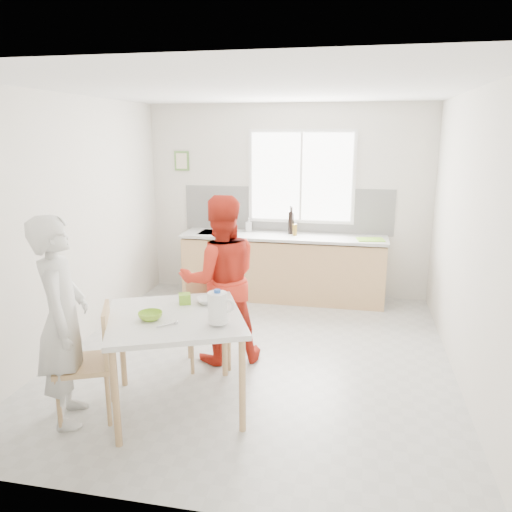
{
  "coord_description": "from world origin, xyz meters",
  "views": [
    {
      "loc": [
        0.99,
        -4.77,
        2.31
      ],
      "look_at": [
        -0.03,
        0.2,
        1.05
      ],
      "focal_mm": 35.0,
      "sensor_mm": 36.0,
      "label": 1
    }
  ],
  "objects_px": {
    "chair_left": "(93,358)",
    "person_red": "(221,280)",
    "milk_jug": "(218,307)",
    "dining_table": "(176,325)",
    "bowl_green": "(150,316)",
    "wine_bottle_b": "(292,223)",
    "person_white": "(62,321)",
    "bowl_white": "(208,301)",
    "chair_far": "(207,315)",
    "wine_bottle_a": "(291,223)"
  },
  "relations": [
    {
      "from": "wine_bottle_a",
      "to": "person_white",
      "type": "bearing_deg",
      "value": -111.12
    },
    {
      "from": "person_red",
      "to": "bowl_green",
      "type": "distance_m",
      "value": 1.14
    },
    {
      "from": "chair_left",
      "to": "person_white",
      "type": "bearing_deg",
      "value": -90.0
    },
    {
      "from": "chair_left",
      "to": "person_white",
      "type": "xyz_separation_m",
      "value": [
        -0.19,
        -0.08,
        0.33
      ]
    },
    {
      "from": "chair_left",
      "to": "bowl_white",
      "type": "height_order",
      "value": "chair_left"
    },
    {
      "from": "chair_far",
      "to": "wine_bottle_b",
      "type": "bearing_deg",
      "value": 52.96
    },
    {
      "from": "milk_jug",
      "to": "bowl_green",
      "type": "bearing_deg",
      "value": 156.14
    },
    {
      "from": "chair_left",
      "to": "milk_jug",
      "type": "height_order",
      "value": "milk_jug"
    },
    {
      "from": "person_white",
      "to": "dining_table",
      "type": "bearing_deg",
      "value": -90.0
    },
    {
      "from": "person_red",
      "to": "wine_bottle_b",
      "type": "relative_size",
      "value": 5.73
    },
    {
      "from": "person_white",
      "to": "bowl_green",
      "type": "bearing_deg",
      "value": -94.18
    },
    {
      "from": "dining_table",
      "to": "bowl_green",
      "type": "distance_m",
      "value": 0.24
    },
    {
      "from": "chair_left",
      "to": "milk_jug",
      "type": "relative_size",
      "value": 3.47
    },
    {
      "from": "chair_far",
      "to": "wine_bottle_b",
      "type": "distance_m",
      "value": 2.4
    },
    {
      "from": "bowl_green",
      "to": "wine_bottle_b",
      "type": "relative_size",
      "value": 0.66
    },
    {
      "from": "bowl_green",
      "to": "bowl_white",
      "type": "bearing_deg",
      "value": 54.35
    },
    {
      "from": "chair_left",
      "to": "wine_bottle_b",
      "type": "bearing_deg",
      "value": 137.78
    },
    {
      "from": "chair_far",
      "to": "chair_left",
      "type": "bearing_deg",
      "value": -141.44
    },
    {
      "from": "chair_far",
      "to": "milk_jug",
      "type": "height_order",
      "value": "milk_jug"
    },
    {
      "from": "person_white",
      "to": "chair_left",
      "type": "bearing_deg",
      "value": -90.0
    },
    {
      "from": "wine_bottle_a",
      "to": "wine_bottle_b",
      "type": "distance_m",
      "value": 0.03
    },
    {
      "from": "wine_bottle_a",
      "to": "wine_bottle_b",
      "type": "relative_size",
      "value": 1.07
    },
    {
      "from": "person_red",
      "to": "wine_bottle_a",
      "type": "height_order",
      "value": "person_red"
    },
    {
      "from": "wine_bottle_b",
      "to": "chair_far",
      "type": "bearing_deg",
      "value": -103.65
    },
    {
      "from": "person_red",
      "to": "person_white",
      "type": "bearing_deg",
      "value": 31.73
    },
    {
      "from": "chair_left",
      "to": "bowl_white",
      "type": "xyz_separation_m",
      "value": [
        0.8,
        0.62,
        0.34
      ]
    },
    {
      "from": "milk_jug",
      "to": "wine_bottle_a",
      "type": "bearing_deg",
      "value": 64.39
    },
    {
      "from": "chair_far",
      "to": "person_white",
      "type": "bearing_deg",
      "value": -146.39
    },
    {
      "from": "person_white",
      "to": "bowl_green",
      "type": "xyz_separation_m",
      "value": [
        0.65,
        0.23,
        0.01
      ]
    },
    {
      "from": "chair_left",
      "to": "wine_bottle_a",
      "type": "relative_size",
      "value": 2.96
    },
    {
      "from": "person_white",
      "to": "bowl_white",
      "type": "height_order",
      "value": "person_white"
    },
    {
      "from": "chair_left",
      "to": "bowl_green",
      "type": "height_order",
      "value": "chair_left"
    },
    {
      "from": "chair_far",
      "to": "milk_jug",
      "type": "relative_size",
      "value": 3.38
    },
    {
      "from": "chair_left",
      "to": "person_red",
      "type": "distance_m",
      "value": 1.49
    },
    {
      "from": "milk_jug",
      "to": "wine_bottle_b",
      "type": "bearing_deg",
      "value": 64.21
    },
    {
      "from": "bowl_white",
      "to": "person_white",
      "type": "bearing_deg",
      "value": -144.68
    },
    {
      "from": "dining_table",
      "to": "person_white",
      "type": "relative_size",
      "value": 0.83
    },
    {
      "from": "chair_left",
      "to": "bowl_green",
      "type": "relative_size",
      "value": 4.8
    },
    {
      "from": "person_red",
      "to": "milk_jug",
      "type": "distance_m",
      "value": 1.16
    },
    {
      "from": "bowl_white",
      "to": "wine_bottle_b",
      "type": "xyz_separation_m",
      "value": [
        0.37,
        2.81,
        0.21
      ]
    },
    {
      "from": "bowl_white",
      "to": "wine_bottle_b",
      "type": "relative_size",
      "value": 0.66
    },
    {
      "from": "dining_table",
      "to": "bowl_green",
      "type": "bearing_deg",
      "value": -142.58
    },
    {
      "from": "person_white",
      "to": "wine_bottle_b",
      "type": "relative_size",
      "value": 5.7
    },
    {
      "from": "person_white",
      "to": "bowl_green",
      "type": "relative_size",
      "value": 8.67
    },
    {
      "from": "person_white",
      "to": "bowl_white",
      "type": "bearing_deg",
      "value": -78.07
    },
    {
      "from": "person_red",
      "to": "milk_jug",
      "type": "height_order",
      "value": "person_red"
    },
    {
      "from": "dining_table",
      "to": "bowl_white",
      "type": "xyz_separation_m",
      "value": [
        0.18,
        0.35,
        0.11
      ]
    },
    {
      "from": "dining_table",
      "to": "milk_jug",
      "type": "distance_m",
      "value": 0.49
    },
    {
      "from": "chair_far",
      "to": "person_white",
      "type": "xyz_separation_m",
      "value": [
        -0.81,
        -1.24,
        0.35
      ]
    },
    {
      "from": "bowl_green",
      "to": "milk_jug",
      "type": "xyz_separation_m",
      "value": [
        0.57,
        -0.0,
        0.12
      ]
    }
  ]
}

